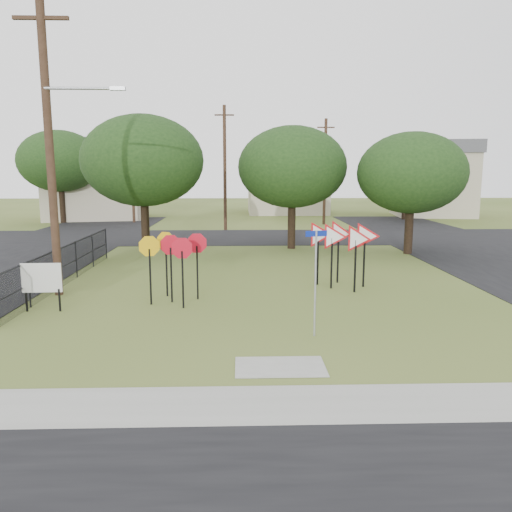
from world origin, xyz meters
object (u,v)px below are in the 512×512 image
at_px(stop_sign_cluster, 173,251).
at_px(info_board, 42,280).
at_px(street_name_sign, 315,276).
at_px(yield_sign_cluster, 342,239).

bearing_deg(stop_sign_cluster, info_board, -165.17).
height_order(street_name_sign, stop_sign_cluster, street_name_sign).
distance_m(stop_sign_cluster, yield_sign_cluster, 6.32).
relative_size(street_name_sign, yield_sign_cluster, 1.02).
bearing_deg(info_board, street_name_sign, -17.90).
height_order(stop_sign_cluster, yield_sign_cluster, yield_sign_cluster).
xyz_separation_m(street_name_sign, yield_sign_cluster, (1.82, 5.67, 0.21)).
relative_size(stop_sign_cluster, yield_sign_cluster, 0.83).
xyz_separation_m(stop_sign_cluster, info_board, (-3.92, -1.04, -0.69)).
xyz_separation_m(street_name_sign, stop_sign_cluster, (-4.16, 3.65, 0.08)).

